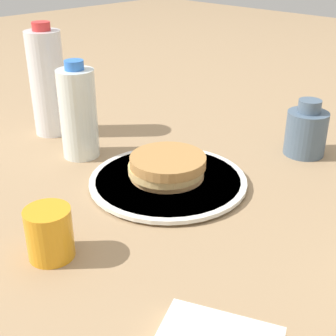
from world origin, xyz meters
The scene contains 7 objects.
ground_plane centered at (0.00, 0.00, 0.00)m, with size 4.00×4.00×0.00m, color #9E7F5B.
plate centered at (0.01, -0.02, 0.01)m, with size 0.28×0.28×0.01m.
pancake_stack centered at (0.00, -0.01, 0.04)m, with size 0.14×0.15×0.05m.
juice_glass centered at (-0.26, -0.05, 0.04)m, with size 0.06×0.06×0.07m.
cream_jug centered at (0.30, -0.12, 0.05)m, with size 0.08×0.08×0.12m.
water_bottle_near centered at (-0.03, 0.20, 0.09)m, with size 0.07×0.07×0.20m.
water_bottle_far centered at (0.00, 0.35, 0.12)m, with size 0.08×0.08×0.25m.
Camera 1 is at (-0.53, -0.54, 0.41)m, focal length 50.00 mm.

